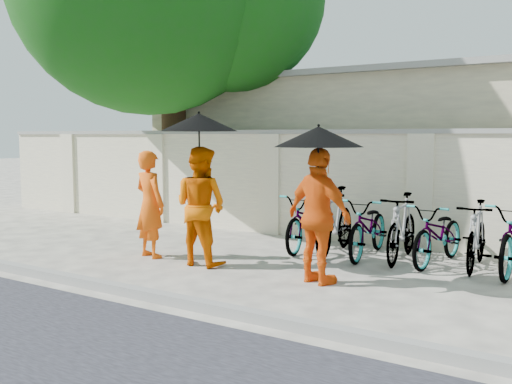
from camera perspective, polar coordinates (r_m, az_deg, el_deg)
The scene contains 15 objects.
ground at distance 8.45m, azimuth -3.51°, elevation -7.81°, with size 80.00×80.00×0.00m, color beige.
kerb at distance 7.17m, azimuth -11.63°, elevation -9.87°, with size 40.00×0.16×0.12m, color gray.
compound_wall at distance 10.61m, azimuth 11.14°, elevation 0.33°, with size 20.00×0.30×2.00m, color #F1E9BF.
building_behind at distance 13.94m, azimuth 20.77°, elevation 3.79°, with size 14.00×6.00×3.20m, color beige.
monk_left at distance 9.35m, azimuth -10.57°, elevation -1.21°, with size 0.63×0.41×1.73m, color #EB530B.
monk_center at distance 8.70m, azimuth -5.57°, elevation -1.40°, with size 0.88×0.68×1.80m, color #DB5A00.
parasol_center at distance 8.54m, azimuth -5.72°, elevation 6.94°, with size 1.15×1.15×1.27m.
monk_right at distance 7.57m, azimuth 6.32°, elevation -2.42°, with size 1.06×0.44×1.81m, color #E4550D.
parasol_right at distance 7.41m, azimuth 6.27°, elevation 5.52°, with size 1.16×1.16×1.06m.
bike_0 at distance 9.87m, azimuth 5.27°, elevation -2.95°, with size 0.65×1.87×0.98m, color slate.
bike_1 at distance 9.52m, azimuth 7.91°, elevation -2.90°, with size 0.52×1.86×1.12m, color slate.
bike_2 at distance 9.41m, azimuth 11.23°, elevation -3.46°, with size 0.65×1.87×0.98m, color slate.
bike_3 at distance 9.20m, azimuth 14.38°, elevation -3.47°, with size 0.50×1.77×1.07m, color slate.
bike_4 at distance 9.14m, azimuth 17.83°, elevation -4.01°, with size 0.63×1.81×0.95m, color slate.
bike_5 at distance 8.98m, azimuth 21.19°, elevation -4.08°, with size 0.48×1.69×1.01m, color slate.
Camera 1 is at (4.83, -6.64, 1.96)m, focal length 40.00 mm.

